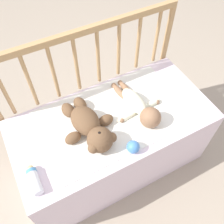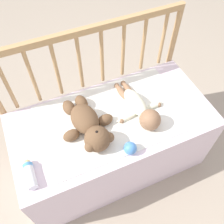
{
  "view_description": "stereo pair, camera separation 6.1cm",
  "coord_description": "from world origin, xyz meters",
  "px_view_note": "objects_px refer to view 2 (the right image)",
  "views": [
    {
      "loc": [
        -0.39,
        -0.73,
        1.69
      ],
      "look_at": [
        0.0,
        0.01,
        0.58
      ],
      "focal_mm": 40.0,
      "sensor_mm": 36.0,
      "label": 1
    },
    {
      "loc": [
        -0.33,
        -0.75,
        1.69
      ],
      "look_at": [
        0.0,
        0.01,
        0.58
      ],
      "focal_mm": 40.0,
      "sensor_mm": 36.0,
      "label": 2
    }
  ],
  "objects_px": {
    "baby": "(140,109)",
    "baby_bottle": "(30,174)",
    "teddy_bear": "(89,125)",
    "toy_ball": "(130,148)"
  },
  "relations": [
    {
      "from": "baby",
      "to": "baby_bottle",
      "type": "distance_m",
      "value": 0.68
    },
    {
      "from": "teddy_bear",
      "to": "baby_bottle",
      "type": "bearing_deg",
      "value": -160.25
    },
    {
      "from": "teddy_bear",
      "to": "baby",
      "type": "height_order",
      "value": "teddy_bear"
    },
    {
      "from": "teddy_bear",
      "to": "baby",
      "type": "xyz_separation_m",
      "value": [
        0.31,
        -0.0,
        -0.01
      ]
    },
    {
      "from": "baby",
      "to": "baby_bottle",
      "type": "height_order",
      "value": "baby"
    },
    {
      "from": "baby_bottle",
      "to": "teddy_bear",
      "type": "bearing_deg",
      "value": 19.75
    },
    {
      "from": "teddy_bear",
      "to": "baby_bottle",
      "type": "relative_size",
      "value": 2.61
    },
    {
      "from": "teddy_bear",
      "to": "baby_bottle",
      "type": "distance_m",
      "value": 0.38
    },
    {
      "from": "toy_ball",
      "to": "baby_bottle",
      "type": "xyz_separation_m",
      "value": [
        -0.51,
        0.08,
        -0.01
      ]
    },
    {
      "from": "teddy_bear",
      "to": "baby_bottle",
      "type": "height_order",
      "value": "teddy_bear"
    }
  ]
}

